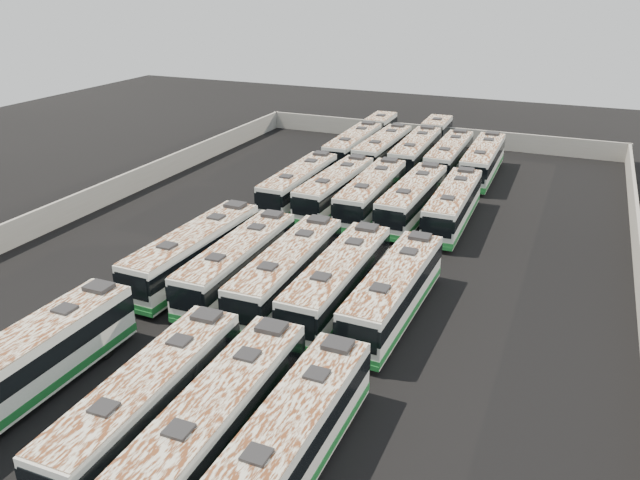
{
  "coord_description": "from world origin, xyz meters",
  "views": [
    {
      "loc": [
        17.32,
        -40.58,
        19.62
      ],
      "look_at": [
        0.63,
        -1.68,
        1.6
      ],
      "focal_mm": 35.0,
      "sensor_mm": 36.0,
      "label": 1
    }
  ],
  "objects_px": {
    "bus_midfront_center": "(288,271)",
    "bus_midfront_far_right": "(394,292)",
    "bus_midfront_far_left": "(195,252)",
    "bus_back_right": "(449,157)",
    "bus_back_far_right": "(483,161)",
    "bus_midback_left": "(335,189)",
    "bus_midback_right": "(412,199)",
    "bus_front_center": "(149,400)",
    "bus_midfront_right": "(338,281)",
    "bus_midback_center": "(371,194)",
    "bus_back_center": "(423,146)",
    "bus_back_far_left": "(363,140)",
    "bus_back_left": "(383,150)",
    "bus_midback_far_right": "(453,205)",
    "bus_front_far_right": "(290,441)",
    "bus_front_right": "(218,419)",
    "bus_midfront_left": "(238,262)",
    "bus_front_far_left": "(27,363)",
    "bus_midback_far_left": "(299,184)"
  },
  "relations": [
    {
      "from": "bus_midfront_center",
      "to": "bus_midfront_far_right",
      "type": "bearing_deg",
      "value": -1.08
    },
    {
      "from": "bus_midfront_far_left",
      "to": "bus_back_right",
      "type": "xyz_separation_m",
      "value": [
        10.87,
        31.49,
        -0.04
      ]
    },
    {
      "from": "bus_back_far_right",
      "to": "bus_midback_left",
      "type": "bearing_deg",
      "value": -127.38
    },
    {
      "from": "bus_midback_right",
      "to": "bus_front_center",
      "type": "bearing_deg",
      "value": -95.24
    },
    {
      "from": "bus_midfront_center",
      "to": "bus_midfront_right",
      "type": "distance_m",
      "value": 3.56
    },
    {
      "from": "bus_midback_center",
      "to": "bus_back_center",
      "type": "bearing_deg",
      "value": 89.13
    },
    {
      "from": "bus_midfront_far_right",
      "to": "bus_midback_left",
      "type": "bearing_deg",
      "value": 123.41
    },
    {
      "from": "bus_midback_right",
      "to": "bus_back_far_left",
      "type": "relative_size",
      "value": 0.64
    },
    {
      "from": "bus_midback_left",
      "to": "bus_back_far_left",
      "type": "xyz_separation_m",
      "value": [
        -3.7,
        17.84,
        0.03
      ]
    },
    {
      "from": "bus_back_left",
      "to": "bus_midback_far_right",
      "type": "bearing_deg",
      "value": -52.94
    },
    {
      "from": "bus_front_far_right",
      "to": "bus_midfront_center",
      "type": "relative_size",
      "value": 0.97
    },
    {
      "from": "bus_midfront_right",
      "to": "bus_midback_left",
      "type": "relative_size",
      "value": 1.02
    },
    {
      "from": "bus_midback_center",
      "to": "bus_midback_right",
      "type": "bearing_deg",
      "value": 0.38
    },
    {
      "from": "bus_back_far_left",
      "to": "bus_front_right",
      "type": "bearing_deg",
      "value": -78.92
    },
    {
      "from": "bus_midfront_center",
      "to": "bus_midback_left",
      "type": "xyz_separation_m",
      "value": [
        -3.54,
        17.08,
        -0.04
      ]
    },
    {
      "from": "bus_back_center",
      "to": "bus_back_right",
      "type": "height_order",
      "value": "bus_back_center"
    },
    {
      "from": "bus_midfront_center",
      "to": "bus_midfront_left",
      "type": "bearing_deg",
      "value": 179.4
    },
    {
      "from": "bus_front_far_left",
      "to": "bus_midfront_right",
      "type": "relative_size",
      "value": 1.01
    },
    {
      "from": "bus_front_center",
      "to": "bus_front_far_right",
      "type": "relative_size",
      "value": 1.0
    },
    {
      "from": "bus_front_far_left",
      "to": "bus_front_far_right",
      "type": "bearing_deg",
      "value": 0.69
    },
    {
      "from": "bus_midfront_center",
      "to": "bus_front_center",
      "type": "bearing_deg",
      "value": -91.44
    },
    {
      "from": "bus_back_right",
      "to": "bus_front_far_left",
      "type": "bearing_deg",
      "value": -103.81
    },
    {
      "from": "bus_front_right",
      "to": "bus_back_left",
      "type": "distance_m",
      "value": 46.51
    },
    {
      "from": "bus_midfront_far_right",
      "to": "bus_midback_far_left",
      "type": "relative_size",
      "value": 1.02
    },
    {
      "from": "bus_back_left",
      "to": "bus_midback_far_left",
      "type": "bearing_deg",
      "value": -102.98
    },
    {
      "from": "bus_back_far_left",
      "to": "bus_back_left",
      "type": "xyz_separation_m",
      "value": [
        3.55,
        -3.38,
        0.02
      ]
    },
    {
      "from": "bus_front_center",
      "to": "bus_midback_center",
      "type": "relative_size",
      "value": 0.97
    },
    {
      "from": "bus_front_far_left",
      "to": "bus_midback_left",
      "type": "height_order",
      "value": "bus_front_far_left"
    },
    {
      "from": "bus_front_center",
      "to": "bus_back_right",
      "type": "distance_m",
      "value": 46.24
    },
    {
      "from": "bus_front_far_right",
      "to": "bus_midback_far_right",
      "type": "height_order",
      "value": "bus_midback_far_right"
    },
    {
      "from": "bus_midback_far_left",
      "to": "bus_back_left",
      "type": "relative_size",
      "value": 0.97
    },
    {
      "from": "bus_midfront_right",
      "to": "bus_back_far_right",
      "type": "bearing_deg",
      "value": 83.31
    },
    {
      "from": "bus_midfront_far_left",
      "to": "bus_back_right",
      "type": "height_order",
      "value": "bus_midfront_far_left"
    },
    {
      "from": "bus_midback_far_left",
      "to": "bus_front_right",
      "type": "bearing_deg",
      "value": -71.6
    },
    {
      "from": "bus_midfront_center",
      "to": "bus_midback_left",
      "type": "height_order",
      "value": "bus_midfront_center"
    },
    {
      "from": "bus_back_center",
      "to": "bus_midfront_far_right",
      "type": "bearing_deg",
      "value": -79.68
    },
    {
      "from": "bus_midfront_far_right",
      "to": "bus_midback_right",
      "type": "distance_m",
      "value": 17.38
    },
    {
      "from": "bus_front_far_left",
      "to": "bus_back_right",
      "type": "bearing_deg",
      "value": 76.74
    },
    {
      "from": "bus_front_far_right",
      "to": "bus_midback_far_left",
      "type": "xyz_separation_m",
      "value": [
        -14.24,
        31.46,
        -0.0
      ]
    },
    {
      "from": "bus_midfront_left",
      "to": "bus_midback_right",
      "type": "height_order",
      "value": "bus_midback_right"
    },
    {
      "from": "bus_front_center",
      "to": "bus_front_far_right",
      "type": "height_order",
      "value": "bus_front_far_right"
    },
    {
      "from": "bus_midfront_center",
      "to": "bus_back_left",
      "type": "relative_size",
      "value": 1.0
    },
    {
      "from": "bus_front_far_left",
      "to": "bus_midback_left",
      "type": "distance_m",
      "value": 31.85
    },
    {
      "from": "bus_midback_center",
      "to": "bus_back_left",
      "type": "xyz_separation_m",
      "value": [
        -3.66,
        14.6,
        0.01
      ]
    },
    {
      "from": "bus_back_far_left",
      "to": "bus_midback_far_left",
      "type": "bearing_deg",
      "value": -91.0
    },
    {
      "from": "bus_midfront_left",
      "to": "bus_back_right",
      "type": "height_order",
      "value": "bus_back_right"
    },
    {
      "from": "bus_midfront_center",
      "to": "bus_back_left",
      "type": "distance_m",
      "value": 31.76
    },
    {
      "from": "bus_midfront_far_left",
      "to": "bus_back_far_left",
      "type": "xyz_separation_m",
      "value": [
        0.01,
        34.77,
        -0.04
      ]
    },
    {
      "from": "bus_back_center",
      "to": "bus_back_right",
      "type": "bearing_deg",
      "value": -44.56
    },
    {
      "from": "bus_back_center",
      "to": "bus_midback_far_left",
      "type": "bearing_deg",
      "value": -112.59
    }
  ]
}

